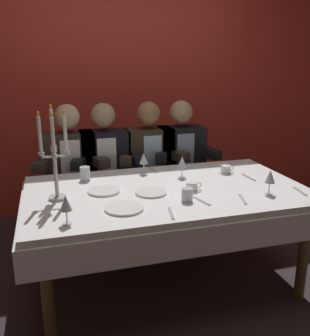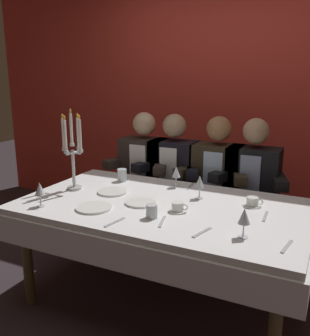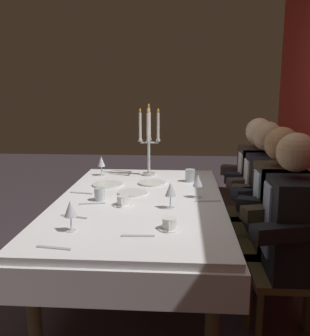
{
  "view_description": "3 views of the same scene",
  "coord_description": "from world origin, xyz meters",
  "px_view_note": "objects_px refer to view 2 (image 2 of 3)",
  "views": [
    {
      "loc": [
        -0.75,
        -2.31,
        1.59
      ],
      "look_at": [
        -0.07,
        0.04,
        0.88
      ],
      "focal_mm": 39.92,
      "sensor_mm": 36.0,
      "label": 1
    },
    {
      "loc": [
        1.01,
        -2.18,
        1.6
      ],
      "look_at": [
        -0.1,
        0.09,
        0.95
      ],
      "focal_mm": 40.53,
      "sensor_mm": 36.0,
      "label": 2
    },
    {
      "loc": [
        2.49,
        0.27,
        1.47
      ],
      "look_at": [
        0.02,
        0.1,
        0.96
      ],
      "focal_mm": 41.6,
      "sensor_mm": 36.0,
      "label": 3
    }
  ],
  "objects_px": {
    "wine_glass_0": "(200,182)",
    "wine_glass_3": "(176,172)",
    "wine_glass_1": "(244,217)",
    "dinner_plate_1": "(94,208)",
    "seated_diner_0": "(145,166)",
    "candelabra": "(73,152)",
    "seated_diner_2": "(217,175)",
    "coffee_cup_1": "(178,207)",
    "seated_diner_1": "(174,169)",
    "water_tumbler_0": "(152,211)",
    "dinner_plate_0": "(112,192)",
    "water_tumbler_1": "(122,175)",
    "wine_glass_2": "(40,189)",
    "coffee_cup_0": "(253,202)",
    "seated_diner_3": "(253,179)",
    "dining_table": "(162,220)",
    "dinner_plate_2": "(141,202)"
  },
  "relations": [
    {
      "from": "candelabra",
      "to": "coffee_cup_1",
      "type": "xyz_separation_m",
      "value": [
        0.88,
        -0.09,
        -0.26
      ]
    },
    {
      "from": "coffee_cup_0",
      "to": "seated_diner_3",
      "type": "relative_size",
      "value": 0.11
    },
    {
      "from": "coffee_cup_1",
      "to": "seated_diner_1",
      "type": "distance_m",
      "value": 1.07
    },
    {
      "from": "water_tumbler_0",
      "to": "seated_diner_1",
      "type": "relative_size",
      "value": 0.07
    },
    {
      "from": "wine_glass_1",
      "to": "dinner_plate_1",
      "type": "bearing_deg",
      "value": 179.5
    },
    {
      "from": "wine_glass_3",
      "to": "coffee_cup_1",
      "type": "distance_m",
      "value": 0.53
    },
    {
      "from": "wine_glass_0",
      "to": "coffee_cup_0",
      "type": "height_order",
      "value": "wine_glass_0"
    },
    {
      "from": "dinner_plate_1",
      "to": "seated_diner_0",
      "type": "relative_size",
      "value": 0.19
    },
    {
      "from": "wine_glass_0",
      "to": "wine_glass_3",
      "type": "relative_size",
      "value": 1.0
    },
    {
      "from": "wine_glass_2",
      "to": "dinner_plate_1",
      "type": "bearing_deg",
      "value": 19.0
    },
    {
      "from": "wine_glass_1",
      "to": "wine_glass_3",
      "type": "xyz_separation_m",
      "value": [
        -0.68,
        0.68,
        0.0
      ]
    },
    {
      "from": "dinner_plate_0",
      "to": "seated_diner_0",
      "type": "height_order",
      "value": "seated_diner_0"
    },
    {
      "from": "water_tumbler_1",
      "to": "coffee_cup_1",
      "type": "distance_m",
      "value": 0.8
    },
    {
      "from": "dining_table",
      "to": "seated_diner_1",
      "type": "bearing_deg",
      "value": 108.41
    },
    {
      "from": "seated_diner_2",
      "to": "seated_diner_3",
      "type": "distance_m",
      "value": 0.31
    },
    {
      "from": "water_tumbler_0",
      "to": "dinner_plate_1",
      "type": "bearing_deg",
      "value": -176.61
    },
    {
      "from": "candelabra",
      "to": "seated_diner_2",
      "type": "distance_m",
      "value": 1.25
    },
    {
      "from": "candelabra",
      "to": "seated_diner_1",
      "type": "distance_m",
      "value": 1.03
    },
    {
      "from": "wine_glass_3",
      "to": "coffee_cup_0",
      "type": "relative_size",
      "value": 1.24
    },
    {
      "from": "candelabra",
      "to": "seated_diner_3",
      "type": "bearing_deg",
      "value": 37.55
    },
    {
      "from": "dinner_plate_2",
      "to": "seated_diner_0",
      "type": "bearing_deg",
      "value": 116.04
    },
    {
      "from": "seated_diner_3",
      "to": "dinner_plate_1",
      "type": "bearing_deg",
      "value": -123.52
    },
    {
      "from": "wine_glass_0",
      "to": "water_tumbler_0",
      "type": "xyz_separation_m",
      "value": [
        -0.14,
        -0.47,
        -0.07
      ]
    },
    {
      "from": "dinner_plate_0",
      "to": "seated_diner_1",
      "type": "height_order",
      "value": "seated_diner_1"
    },
    {
      "from": "candelabra",
      "to": "dinner_plate_0",
      "type": "height_order",
      "value": "candelabra"
    },
    {
      "from": "coffee_cup_0",
      "to": "dinner_plate_2",
      "type": "bearing_deg",
      "value": -157.81
    },
    {
      "from": "seated_diner_3",
      "to": "seated_diner_1",
      "type": "bearing_deg",
      "value": 180.0
    },
    {
      "from": "wine_glass_1",
      "to": "wine_glass_3",
      "type": "distance_m",
      "value": 0.96
    },
    {
      "from": "wine_glass_0",
      "to": "coffee_cup_1",
      "type": "relative_size",
      "value": 1.24
    },
    {
      "from": "coffee_cup_1",
      "to": "wine_glass_3",
      "type": "bearing_deg",
      "value": 114.19
    },
    {
      "from": "dinner_plate_0",
      "to": "seated_diner_2",
      "type": "distance_m",
      "value": 0.99
    },
    {
      "from": "wine_glass_0",
      "to": "candelabra",
      "type": "bearing_deg",
      "value": -167.31
    },
    {
      "from": "wine_glass_2",
      "to": "dinner_plate_0",
      "type": "bearing_deg",
      "value": 59.29
    },
    {
      "from": "wine_glass_1",
      "to": "seated_diner_2",
      "type": "relative_size",
      "value": 0.13
    },
    {
      "from": "seated_diner_0",
      "to": "seated_diner_2",
      "type": "distance_m",
      "value": 0.71
    },
    {
      "from": "wine_glass_2",
      "to": "water_tumbler_0",
      "type": "relative_size",
      "value": 1.95
    },
    {
      "from": "wine_glass_3",
      "to": "candelabra",
      "type": "bearing_deg",
      "value": -150.11
    },
    {
      "from": "coffee_cup_1",
      "to": "wine_glass_0",
      "type": "bearing_deg",
      "value": 83.12
    },
    {
      "from": "seated_diner_1",
      "to": "seated_diner_0",
      "type": "bearing_deg",
      "value": 180.0
    },
    {
      "from": "candelabra",
      "to": "seated_diner_2",
      "type": "height_order",
      "value": "candelabra"
    },
    {
      "from": "dinner_plate_1",
      "to": "wine_glass_0",
      "type": "distance_m",
      "value": 0.74
    },
    {
      "from": "candelabra",
      "to": "wine_glass_2",
      "type": "xyz_separation_m",
      "value": [
        0.04,
        -0.4,
        -0.17
      ]
    },
    {
      "from": "wine_glass_1",
      "to": "coffee_cup_1",
      "type": "distance_m",
      "value": 0.51
    },
    {
      "from": "dinner_plate_1",
      "to": "water_tumbler_1",
      "type": "height_order",
      "value": "water_tumbler_1"
    },
    {
      "from": "wine_glass_0",
      "to": "seated_diner_0",
      "type": "relative_size",
      "value": 0.13
    },
    {
      "from": "dining_table",
      "to": "water_tumbler_0",
      "type": "relative_size",
      "value": 23.08
    },
    {
      "from": "wine_glass_3",
      "to": "seated_diner_2",
      "type": "bearing_deg",
      "value": 70.74
    },
    {
      "from": "seated_diner_1",
      "to": "coffee_cup_0",
      "type": "bearing_deg",
      "value": -38.35
    },
    {
      "from": "wine_glass_3",
      "to": "wine_glass_2",
      "type": "bearing_deg",
      "value": -128.7
    },
    {
      "from": "candelabra",
      "to": "dinner_plate_0",
      "type": "distance_m",
      "value": 0.42
    }
  ]
}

